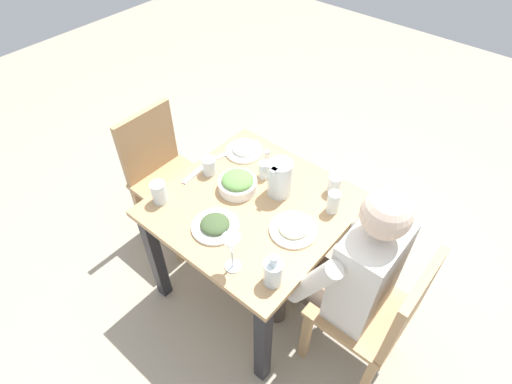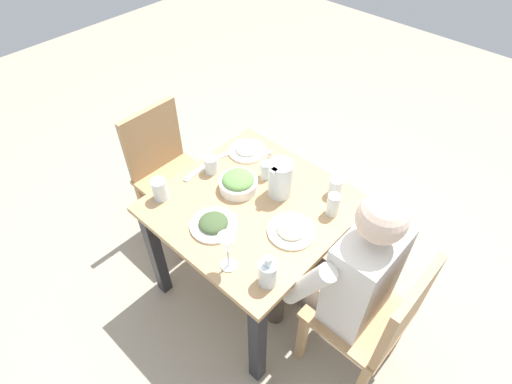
{
  "view_description": "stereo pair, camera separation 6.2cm",
  "coord_description": "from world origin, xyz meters",
  "px_view_note": "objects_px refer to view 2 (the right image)",
  "views": [
    {
      "loc": [
        -1.03,
        -0.88,
        2.16
      ],
      "look_at": [
        0.03,
        0.01,
        0.77
      ],
      "focal_mm": 28.86,
      "sensor_mm": 36.0,
      "label": 1
    },
    {
      "loc": [
        -0.99,
        -0.93,
        2.16
      ],
      "look_at": [
        0.03,
        0.01,
        0.77
      ],
      "focal_mm": 28.86,
      "sensor_mm": 36.0,
      "label": 2
    }
  ],
  "objects_px": {
    "water_pitcher": "(281,179)",
    "plate_beans": "(291,230)",
    "water_glass_near_right": "(211,165)",
    "oil_carafe": "(268,274)",
    "chair_near": "(376,318)",
    "water_glass_far_right": "(266,170)",
    "dining_table": "(253,220)",
    "salad_bowl": "(238,182)",
    "plate_dolmas": "(213,224)",
    "water_glass_center": "(335,187)",
    "diner_near": "(342,273)",
    "water_glass_near_left": "(333,205)",
    "salt_shaker": "(270,155)",
    "chair_far": "(167,169)",
    "water_glass_by_pitcher": "(160,189)",
    "wine_glass": "(227,245)",
    "plate_yoghurt": "(247,149)"
  },
  "relations": [
    {
      "from": "water_glass_far_right",
      "to": "plate_beans",
      "type": "bearing_deg",
      "value": -120.89
    },
    {
      "from": "salad_bowl",
      "to": "plate_dolmas",
      "type": "distance_m",
      "value": 0.27
    },
    {
      "from": "plate_yoghurt",
      "to": "water_glass_far_right",
      "type": "distance_m",
      "value": 0.22
    },
    {
      "from": "diner_near",
      "to": "oil_carafe",
      "type": "xyz_separation_m",
      "value": [
        -0.29,
        0.18,
        0.14
      ]
    },
    {
      "from": "oil_carafe",
      "to": "salt_shaker",
      "type": "relative_size",
      "value": 3.05
    },
    {
      "from": "water_glass_by_pitcher",
      "to": "salt_shaker",
      "type": "distance_m",
      "value": 0.61
    },
    {
      "from": "water_glass_near_right",
      "to": "oil_carafe",
      "type": "relative_size",
      "value": 0.55
    },
    {
      "from": "diner_near",
      "to": "plate_dolmas",
      "type": "xyz_separation_m",
      "value": [
        -0.24,
        0.56,
        0.1
      ]
    },
    {
      "from": "chair_far",
      "to": "water_glass_far_right",
      "type": "height_order",
      "value": "chair_far"
    },
    {
      "from": "plate_beans",
      "to": "salt_shaker",
      "type": "relative_size",
      "value": 4.04
    },
    {
      "from": "water_glass_far_right",
      "to": "oil_carafe",
      "type": "bearing_deg",
      "value": -137.62
    },
    {
      "from": "water_glass_near_left",
      "to": "water_glass_near_right",
      "type": "xyz_separation_m",
      "value": [
        -0.18,
        0.63,
        -0.01
      ]
    },
    {
      "from": "plate_yoghurt",
      "to": "salt_shaker",
      "type": "height_order",
      "value": "salt_shaker"
    },
    {
      "from": "dining_table",
      "to": "oil_carafe",
      "type": "xyz_separation_m",
      "value": [
        -0.28,
        -0.34,
        0.18
      ]
    },
    {
      "from": "water_glass_near_right",
      "to": "water_glass_near_left",
      "type": "bearing_deg",
      "value": -73.85
    },
    {
      "from": "salad_bowl",
      "to": "water_glass_near_right",
      "type": "distance_m",
      "value": 0.19
    },
    {
      "from": "diner_near",
      "to": "water_glass_by_pitcher",
      "type": "distance_m",
      "value": 0.93
    },
    {
      "from": "water_glass_near_left",
      "to": "salt_shaker",
      "type": "bearing_deg",
      "value": 78.87
    },
    {
      "from": "water_pitcher",
      "to": "plate_beans",
      "type": "distance_m",
      "value": 0.27
    },
    {
      "from": "dining_table",
      "to": "chair_far",
      "type": "bearing_deg",
      "value": 88.88
    },
    {
      "from": "dining_table",
      "to": "salt_shaker",
      "type": "bearing_deg",
      "value": 27.31
    },
    {
      "from": "chair_near",
      "to": "chair_far",
      "type": "xyz_separation_m",
      "value": [
        -0.0,
        1.45,
        0.0
      ]
    },
    {
      "from": "dining_table",
      "to": "salad_bowl",
      "type": "relative_size",
      "value": 4.44
    },
    {
      "from": "diner_near",
      "to": "plate_dolmas",
      "type": "bearing_deg",
      "value": 113.25
    },
    {
      "from": "dining_table",
      "to": "plate_beans",
      "type": "bearing_deg",
      "value": -92.87
    },
    {
      "from": "salad_bowl",
      "to": "wine_glass",
      "type": "distance_m",
      "value": 0.47
    },
    {
      "from": "diner_near",
      "to": "oil_carafe",
      "type": "bearing_deg",
      "value": 148.37
    },
    {
      "from": "water_glass_center",
      "to": "salt_shaker",
      "type": "height_order",
      "value": "water_glass_center"
    },
    {
      "from": "plate_beans",
      "to": "salt_shaker",
      "type": "xyz_separation_m",
      "value": [
        0.31,
        0.4,
        0.01
      ]
    },
    {
      "from": "chair_far",
      "to": "dining_table",
      "type": "bearing_deg",
      "value": -91.12
    },
    {
      "from": "water_glass_by_pitcher",
      "to": "wine_glass",
      "type": "bearing_deg",
      "value": -96.36
    },
    {
      "from": "chair_far",
      "to": "water_glass_far_right",
      "type": "xyz_separation_m",
      "value": [
        0.17,
        -0.65,
        0.27
      ]
    },
    {
      "from": "plate_yoghurt",
      "to": "salt_shaker",
      "type": "xyz_separation_m",
      "value": [
        0.04,
        -0.13,
        0.01
      ]
    },
    {
      "from": "chair_near",
      "to": "salad_bowl",
      "type": "height_order",
      "value": "chair_near"
    },
    {
      "from": "water_glass_center",
      "to": "diner_near",
      "type": "bearing_deg",
      "value": -138.29
    },
    {
      "from": "water_glass_near_left",
      "to": "water_glass_far_right",
      "type": "xyz_separation_m",
      "value": [
        -0.02,
        0.4,
        -0.01
      ]
    },
    {
      "from": "dining_table",
      "to": "salt_shaker",
      "type": "distance_m",
      "value": 0.37
    },
    {
      "from": "dining_table",
      "to": "plate_dolmas",
      "type": "relative_size",
      "value": 3.92
    },
    {
      "from": "plate_dolmas",
      "to": "water_glass_near_right",
      "type": "height_order",
      "value": "water_glass_near_right"
    },
    {
      "from": "plate_beans",
      "to": "plate_yoghurt",
      "type": "bearing_deg",
      "value": 62.77
    },
    {
      "from": "water_pitcher",
      "to": "diner_near",
      "type": "bearing_deg",
      "value": -105.22
    },
    {
      "from": "water_glass_by_pitcher",
      "to": "oil_carafe",
      "type": "bearing_deg",
      "value": -90.48
    },
    {
      "from": "water_pitcher",
      "to": "salad_bowl",
      "type": "relative_size",
      "value": 0.99
    },
    {
      "from": "water_pitcher",
      "to": "plate_yoghurt",
      "type": "bearing_deg",
      "value": 70.34
    },
    {
      "from": "diner_near",
      "to": "water_glass_center",
      "type": "distance_m",
      "value": 0.43
    },
    {
      "from": "plate_yoghurt",
      "to": "chair_far",
      "type": "bearing_deg",
      "value": 119.56
    },
    {
      "from": "plate_beans",
      "to": "wine_glass",
      "type": "relative_size",
      "value": 1.11
    },
    {
      "from": "salad_bowl",
      "to": "plate_dolmas",
      "type": "height_order",
      "value": "salad_bowl"
    },
    {
      "from": "dining_table",
      "to": "salad_bowl",
      "type": "height_order",
      "value": "salad_bowl"
    },
    {
      "from": "chair_near",
      "to": "water_glass_far_right",
      "type": "distance_m",
      "value": 0.87
    }
  ]
}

